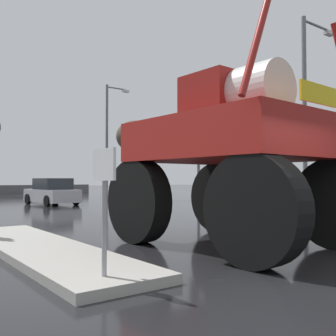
{
  "coord_description": "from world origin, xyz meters",
  "views": [
    {
      "loc": [
        -5.83,
        -2.48,
        1.47
      ],
      "look_at": [
        0.91,
        6.49,
        1.79
      ],
      "focal_mm": 41.46,
      "sensor_mm": 36.0,
      "label": 1
    }
  ],
  "objects_px": {
    "oversize_sprayer": "(233,152)",
    "sedan_ahead": "(52,192)",
    "streetlight_near_right": "(307,104)",
    "bare_tree_right": "(135,138)",
    "lane_arrow_sign": "(104,188)",
    "traffic_signal_near_right": "(195,156)",
    "streetlight_far_right": "(109,136)"
  },
  "relations": [
    {
      "from": "lane_arrow_sign",
      "to": "bare_tree_right",
      "type": "bearing_deg",
      "value": 56.88
    },
    {
      "from": "lane_arrow_sign",
      "to": "oversize_sprayer",
      "type": "xyz_separation_m",
      "value": [
        3.82,
        1.21,
        0.72
      ]
    },
    {
      "from": "lane_arrow_sign",
      "to": "oversize_sprayer",
      "type": "bearing_deg",
      "value": 17.51
    },
    {
      "from": "sedan_ahead",
      "to": "lane_arrow_sign",
      "type": "bearing_deg",
      "value": 157.89
    },
    {
      "from": "lane_arrow_sign",
      "to": "streetlight_near_right",
      "type": "distance_m",
      "value": 12.2
    },
    {
      "from": "oversize_sprayer",
      "to": "streetlight_far_right",
      "type": "height_order",
      "value": "streetlight_far_right"
    },
    {
      "from": "streetlight_near_right",
      "to": "bare_tree_right",
      "type": "height_order",
      "value": "streetlight_near_right"
    },
    {
      "from": "streetlight_far_right",
      "to": "bare_tree_right",
      "type": "xyz_separation_m",
      "value": [
        1.91,
        -0.34,
        -0.01
      ]
    },
    {
      "from": "traffic_signal_near_right",
      "to": "streetlight_far_right",
      "type": "bearing_deg",
      "value": 75.6
    },
    {
      "from": "oversize_sprayer",
      "to": "sedan_ahead",
      "type": "xyz_separation_m",
      "value": [
        1.78,
        15.91,
        -1.35
      ]
    },
    {
      "from": "lane_arrow_sign",
      "to": "traffic_signal_near_right",
      "type": "bearing_deg",
      "value": 41.15
    },
    {
      "from": "lane_arrow_sign",
      "to": "bare_tree_right",
      "type": "height_order",
      "value": "bare_tree_right"
    },
    {
      "from": "sedan_ahead",
      "to": "traffic_signal_near_right",
      "type": "xyz_separation_m",
      "value": [
        1.34,
        -11.06,
        1.61
      ]
    },
    {
      "from": "lane_arrow_sign",
      "to": "traffic_signal_near_right",
      "type": "relative_size",
      "value": 0.54
    },
    {
      "from": "streetlight_far_right",
      "to": "bare_tree_right",
      "type": "bearing_deg",
      "value": -10.03
    },
    {
      "from": "traffic_signal_near_right",
      "to": "streetlight_far_right",
      "type": "relative_size",
      "value": 0.4
    },
    {
      "from": "sedan_ahead",
      "to": "bare_tree_right",
      "type": "bearing_deg",
      "value": -80.87
    },
    {
      "from": "traffic_signal_near_right",
      "to": "oversize_sprayer",
      "type": "bearing_deg",
      "value": -122.67
    },
    {
      "from": "sedan_ahead",
      "to": "streetlight_near_right",
      "type": "distance_m",
      "value": 14.61
    },
    {
      "from": "traffic_signal_near_right",
      "to": "bare_tree_right",
      "type": "distance_m",
      "value": 13.79
    },
    {
      "from": "traffic_signal_near_right",
      "to": "streetlight_near_right",
      "type": "distance_m",
      "value": 5.04
    },
    {
      "from": "streetlight_near_right",
      "to": "oversize_sprayer",
      "type": "bearing_deg",
      "value": -158.27
    },
    {
      "from": "traffic_signal_near_right",
      "to": "bare_tree_right",
      "type": "xyz_separation_m",
      "value": [
        5.23,
        12.59,
        2.1
      ]
    },
    {
      "from": "lane_arrow_sign",
      "to": "sedan_ahead",
      "type": "height_order",
      "value": "lane_arrow_sign"
    },
    {
      "from": "oversize_sprayer",
      "to": "streetlight_near_right",
      "type": "height_order",
      "value": "streetlight_near_right"
    },
    {
      "from": "streetlight_near_right",
      "to": "streetlight_far_right",
      "type": "relative_size",
      "value": 0.99
    },
    {
      "from": "traffic_signal_near_right",
      "to": "streetlight_near_right",
      "type": "height_order",
      "value": "streetlight_near_right"
    },
    {
      "from": "streetlight_far_right",
      "to": "sedan_ahead",
      "type": "bearing_deg",
      "value": -158.11
    },
    {
      "from": "lane_arrow_sign",
      "to": "oversize_sprayer",
      "type": "distance_m",
      "value": 4.07
    },
    {
      "from": "oversize_sprayer",
      "to": "bare_tree_right",
      "type": "relative_size",
      "value": 0.95
    },
    {
      "from": "lane_arrow_sign",
      "to": "streetlight_far_right",
      "type": "xyz_separation_m",
      "value": [
        10.25,
        18.99,
        3.09
      ]
    },
    {
      "from": "streetlight_near_right",
      "to": "streetlight_far_right",
      "type": "distance_m",
      "value": 14.91
    }
  ]
}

